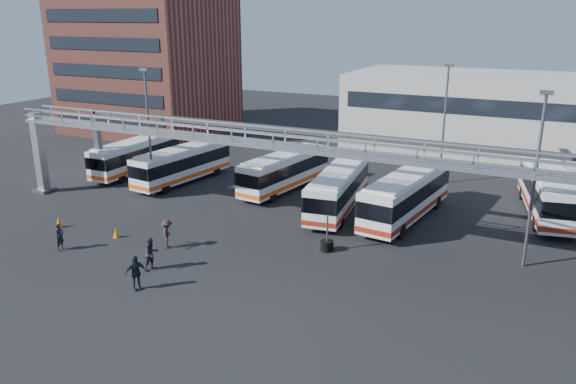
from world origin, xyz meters
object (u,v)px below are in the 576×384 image
at_px(light_pole_back, 444,118).
at_px(pedestrian_d, 136,273).
at_px(pedestrian_c, 167,234).
at_px(bus_3, 285,170).
at_px(light_pole_mid, 536,172).
at_px(tire_stack, 327,245).
at_px(bus_4, 338,189).
at_px(pedestrian_a, 60,237).
at_px(cone_left, 59,222).
at_px(cone_right, 116,233).
at_px(bus_5, 406,195).
at_px(pedestrian_b, 151,254).
at_px(bus_1, 182,163).
at_px(light_pole_left, 149,126).
at_px(bus_7, 548,191).
at_px(bus_0, 136,155).

xyz_separation_m(light_pole_back, pedestrian_d, (-10.34, -27.31, -4.75)).
bearing_deg(light_pole_back, pedestrian_c, -119.28).
height_order(light_pole_back, bus_3, light_pole_back).
bearing_deg(light_pole_mid, tire_stack, -164.99).
relative_size(light_pole_mid, bus_4, 0.95).
relative_size(bus_3, pedestrian_a, 5.97).
relative_size(cone_left, cone_right, 1.16).
xyz_separation_m(bus_5, pedestrian_b, (-10.88, -14.66, -0.89)).
height_order(bus_3, bus_5, bus_5).
height_order(light_pole_back, tire_stack, light_pole_back).
xyz_separation_m(bus_1, tire_stack, (17.07, -8.31, -1.32)).
relative_size(light_pole_left, bus_5, 0.90).
distance_m(bus_3, bus_4, 6.68).
height_order(bus_5, cone_left, bus_5).
distance_m(light_pole_mid, bus_7, 10.85).
relative_size(bus_3, cone_left, 13.43).
relative_size(pedestrian_c, pedestrian_d, 0.96).
bearing_deg(bus_1, pedestrian_d, -54.01).
height_order(light_pole_left, pedestrian_c, light_pole_left).
distance_m(light_pole_left, bus_1, 5.89).
relative_size(light_pole_back, cone_left, 13.07).
height_order(bus_7, cone_right, bus_7).
bearing_deg(pedestrian_c, bus_7, -82.03).
xyz_separation_m(light_pole_mid, cone_right, (-24.50, -7.14, -5.39)).
height_order(pedestrian_c, tire_stack, tire_stack).
height_order(light_pole_left, cone_right, light_pole_left).
bearing_deg(tire_stack, bus_4, 106.29).
height_order(light_pole_mid, pedestrian_a, light_pole_mid).
bearing_deg(bus_1, tire_stack, -19.33).
bearing_deg(bus_4, cone_right, -141.82).
xyz_separation_m(light_pole_left, bus_3, (8.75, 6.26, -4.00)).
distance_m(bus_1, cone_left, 12.90).
distance_m(pedestrian_d, tire_stack, 11.76).
bearing_deg(bus_7, pedestrian_b, -145.81).
xyz_separation_m(bus_3, pedestrian_d, (0.91, -19.57, -0.75)).
distance_m(pedestrian_a, tire_stack, 16.65).
xyz_separation_m(bus_1, bus_5, (19.95, -0.64, 0.15)).
xyz_separation_m(pedestrian_b, tire_stack, (7.99, 6.99, -0.58)).
bearing_deg(tire_stack, cone_right, -162.71).
bearing_deg(tire_stack, bus_0, 158.54).
distance_m(pedestrian_c, tire_stack, 10.02).
xyz_separation_m(bus_4, cone_left, (-16.04, -11.69, -1.37)).
distance_m(light_pole_left, pedestrian_b, 14.87).
relative_size(bus_4, bus_5, 0.95).
height_order(pedestrian_a, cone_left, pedestrian_a).
height_order(bus_5, bus_7, bus_7).
bearing_deg(bus_0, bus_5, -3.05).
bearing_deg(bus_5, pedestrian_c, -128.92).
bearing_deg(bus_1, pedestrian_b, -52.69).
bearing_deg(light_pole_back, bus_4, -116.16).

